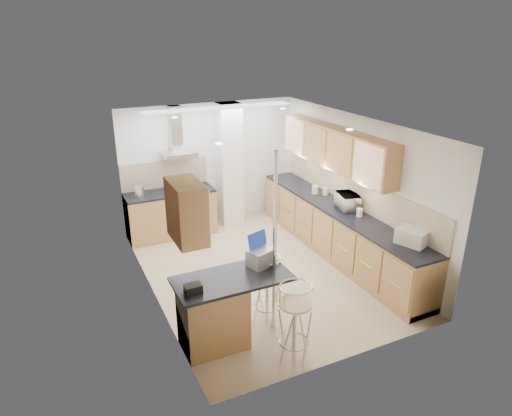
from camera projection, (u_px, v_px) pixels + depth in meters
name	position (u px, v px, depth m)	size (l,w,h in m)	color
ground	(262.00, 272.00, 7.71)	(4.80, 4.80, 0.00)	beige
room_shell	(270.00, 176.00, 7.59)	(3.64, 4.84, 2.51)	white
right_counter	(337.00, 231.00, 8.14)	(0.63, 4.40, 0.92)	#B47E48
back_counter	(171.00, 213.00, 8.92)	(1.70, 0.63, 0.92)	#B47E48
peninsula	(233.00, 309.00, 5.87)	(1.47, 0.72, 0.94)	#B47E48
microwave	(348.00, 201.00, 7.87)	(0.48, 0.33, 0.27)	white
laptop	(261.00, 257.00, 5.95)	(0.33, 0.25, 0.23)	gray
bag	(193.00, 289.00, 5.35)	(0.20, 0.15, 0.11)	black
bar_stool_near	(295.00, 322.00, 5.52)	(0.43, 0.43, 1.04)	tan
bar_stool_end	(267.00, 289.00, 6.28)	(0.40, 0.40, 0.99)	tan
jar_a	(315.00, 190.00, 8.60)	(0.12, 0.12, 0.16)	beige
jar_b	(326.00, 191.00, 8.55)	(0.11, 0.11, 0.14)	beige
jar_c	(351.00, 202.00, 7.93)	(0.14, 0.14, 0.21)	beige
jar_d	(360.00, 212.00, 7.57)	(0.10, 0.10, 0.14)	white
bread_bin	(412.00, 237.00, 6.60)	(0.33, 0.42, 0.22)	beige
kettle	(139.00, 192.00, 8.41)	(0.16, 0.16, 0.22)	silver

